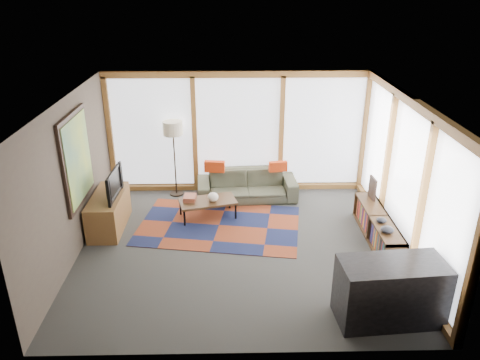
{
  "coord_description": "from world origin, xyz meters",
  "views": [
    {
      "loc": [
        -0.15,
        -6.99,
        4.33
      ],
      "look_at": [
        0.0,
        0.4,
        1.1
      ],
      "focal_mm": 35.0,
      "sensor_mm": 36.0,
      "label": 1
    }
  ],
  "objects_px": {
    "bar_counter": "(390,291)",
    "sofa": "(247,185)",
    "bookshelf": "(378,228)",
    "television": "(110,184)",
    "floor_lamp": "(175,159)",
    "tv_console": "(109,212)",
    "coffee_table": "(208,209)"
  },
  "relations": [
    {
      "from": "television",
      "to": "sofa",
      "type": "bearing_deg",
      "value": -61.59
    },
    {
      "from": "bookshelf",
      "to": "bar_counter",
      "type": "bearing_deg",
      "value": -102.47
    },
    {
      "from": "television",
      "to": "coffee_table",
      "type": "bearing_deg",
      "value": -74.27
    },
    {
      "from": "sofa",
      "to": "bar_counter",
      "type": "relative_size",
      "value": 1.47
    },
    {
      "from": "bookshelf",
      "to": "bar_counter",
      "type": "xyz_separation_m",
      "value": [
        -0.46,
        -2.06,
        0.2
      ]
    },
    {
      "from": "sofa",
      "to": "bar_counter",
      "type": "height_order",
      "value": "bar_counter"
    },
    {
      "from": "television",
      "to": "bar_counter",
      "type": "distance_m",
      "value": 5.05
    },
    {
      "from": "coffee_table",
      "to": "bar_counter",
      "type": "distance_m",
      "value": 3.98
    },
    {
      "from": "floor_lamp",
      "to": "television",
      "type": "height_order",
      "value": "floor_lamp"
    },
    {
      "from": "sofa",
      "to": "coffee_table",
      "type": "height_order",
      "value": "sofa"
    },
    {
      "from": "floor_lamp",
      "to": "bookshelf",
      "type": "height_order",
      "value": "floor_lamp"
    },
    {
      "from": "floor_lamp",
      "to": "television",
      "type": "bearing_deg",
      "value": -123.95
    },
    {
      "from": "floor_lamp",
      "to": "tv_console",
      "type": "distance_m",
      "value": 1.87
    },
    {
      "from": "sofa",
      "to": "bookshelf",
      "type": "bearing_deg",
      "value": -41.62
    },
    {
      "from": "floor_lamp",
      "to": "bookshelf",
      "type": "bearing_deg",
      "value": -28.06
    },
    {
      "from": "floor_lamp",
      "to": "bookshelf",
      "type": "distance_m",
      "value": 4.31
    },
    {
      "from": "television",
      "to": "floor_lamp",
      "type": "bearing_deg",
      "value": -31.85
    },
    {
      "from": "sofa",
      "to": "bar_counter",
      "type": "distance_m",
      "value": 4.24
    },
    {
      "from": "bar_counter",
      "to": "tv_console",
      "type": "bearing_deg",
      "value": 144.34
    },
    {
      "from": "sofa",
      "to": "tv_console",
      "type": "xyz_separation_m",
      "value": [
        -2.61,
        -1.2,
        0.03
      ]
    },
    {
      "from": "bookshelf",
      "to": "television",
      "type": "bearing_deg",
      "value": 173.68
    },
    {
      "from": "floor_lamp",
      "to": "television",
      "type": "distance_m",
      "value": 1.79
    },
    {
      "from": "coffee_table",
      "to": "television",
      "type": "xyz_separation_m",
      "value": [
        -1.72,
        -0.42,
        0.74
      ]
    },
    {
      "from": "bar_counter",
      "to": "floor_lamp",
      "type": "bearing_deg",
      "value": 124.37
    },
    {
      "from": "tv_console",
      "to": "floor_lamp",
      "type": "bearing_deg",
      "value": 52.76
    },
    {
      "from": "sofa",
      "to": "tv_console",
      "type": "distance_m",
      "value": 2.87
    },
    {
      "from": "sofa",
      "to": "bookshelf",
      "type": "xyz_separation_m",
      "value": [
        2.25,
        -1.77,
        -0.05
      ]
    },
    {
      "from": "sofa",
      "to": "tv_console",
      "type": "relative_size",
      "value": 1.57
    },
    {
      "from": "bar_counter",
      "to": "sofa",
      "type": "bearing_deg",
      "value": 110.33
    },
    {
      "from": "sofa",
      "to": "television",
      "type": "bearing_deg",
      "value": -157.12
    },
    {
      "from": "tv_console",
      "to": "bar_counter",
      "type": "height_order",
      "value": "bar_counter"
    },
    {
      "from": "sofa",
      "to": "coffee_table",
      "type": "bearing_deg",
      "value": -137.25
    }
  ]
}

